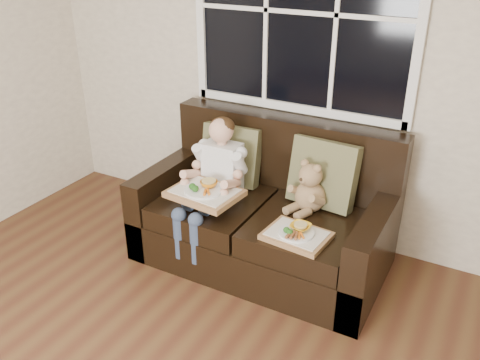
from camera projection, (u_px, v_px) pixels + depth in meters
The scene contains 8 objects.
window_back at pixel (301, 12), 3.35m from camera, with size 1.62×0.04×1.37m.
loveseat at pixel (266, 218), 3.58m from camera, with size 1.70×0.92×0.96m.
pillow_left at pixel (231, 155), 3.70m from camera, with size 0.44×0.23×0.44m.
pillow_right at pixel (323, 173), 3.39m from camera, with size 0.47×0.24×0.47m.
child at pixel (215, 172), 3.48m from camera, with size 0.38×0.59×0.86m.
teddy_bear at pixel (310, 191), 3.34m from camera, with size 0.26×0.30×0.36m.
tray_left at pixel (205, 192), 3.37m from camera, with size 0.49×0.39×0.10m.
tray_right at pixel (297, 234), 3.08m from camera, with size 0.41×0.33×0.09m.
Camera 1 is at (1.17, -0.78, 2.14)m, focal length 38.00 mm.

